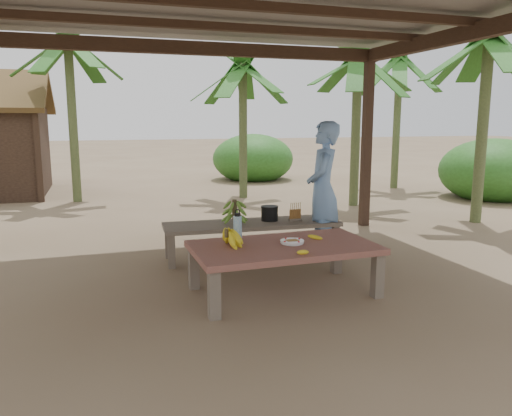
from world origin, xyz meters
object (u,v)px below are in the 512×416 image
object	(u,v)px
ripe_banana_bunch	(227,237)
water_flask	(238,227)
plate	(292,242)
cooking_pot	(270,214)
woman	(323,189)
bench	(252,227)
work_table	(284,251)

from	to	relation	value
ripe_banana_bunch	water_flask	distance (m)	0.30
ripe_banana_bunch	plate	world-z (taller)	ripe_banana_bunch
cooking_pot	woman	xyz separation A→B (m)	(0.65, -0.19, 0.31)
bench	cooking_pot	xyz separation A→B (m)	(0.24, 0.04, 0.15)
bench	ripe_banana_bunch	xyz separation A→B (m)	(-0.66, -1.27, 0.20)
work_table	cooking_pot	xyz separation A→B (m)	(0.35, 1.40, 0.11)
bench	woman	world-z (taller)	woman
ripe_banana_bunch	woman	bearing A→B (deg)	35.69
work_table	bench	xyz separation A→B (m)	(0.10, 1.36, -0.04)
plate	water_flask	xyz separation A→B (m)	(-0.48, 0.31, 0.12)
cooking_pot	water_flask	bearing A→B (deg)	-124.09
bench	woman	size ratio (longest dim) A/B	1.31
work_table	water_flask	bearing A→B (deg)	137.97
ripe_banana_bunch	cooking_pot	xyz separation A→B (m)	(0.90, 1.31, -0.05)
work_table	water_flask	size ratio (longest dim) A/B	5.65
ripe_banana_bunch	woman	distance (m)	1.93
ripe_banana_bunch	bench	bearing A→B (deg)	62.47
water_flask	cooking_pot	world-z (taller)	water_flask
plate	ripe_banana_bunch	bearing A→B (deg)	172.80
work_table	bench	size ratio (longest dim) A/B	0.82
bench	ripe_banana_bunch	size ratio (longest dim) A/B	7.27
work_table	ripe_banana_bunch	bearing A→B (deg)	168.99
work_table	water_flask	distance (m)	0.54
cooking_pot	ripe_banana_bunch	bearing A→B (deg)	-124.71
ripe_banana_bunch	woman	xyz separation A→B (m)	(1.55, 1.11, 0.26)
bench	plate	distance (m)	1.36
bench	water_flask	xyz separation A→B (m)	(-0.48, -1.03, 0.24)
bench	plate	world-z (taller)	plate
bench	woman	xyz separation A→B (m)	(0.89, -0.15, 0.46)
work_table	woman	size ratio (longest dim) A/B	1.07
work_table	plate	xyz separation A→B (m)	(0.10, 0.01, 0.08)
bench	ripe_banana_bunch	bearing A→B (deg)	-114.15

